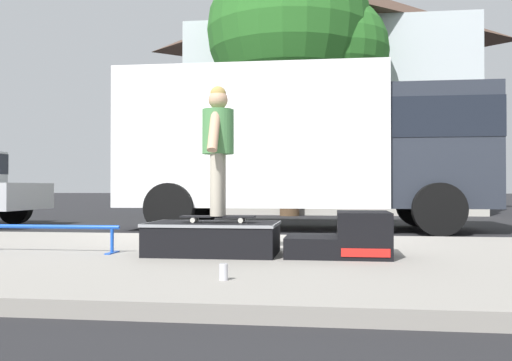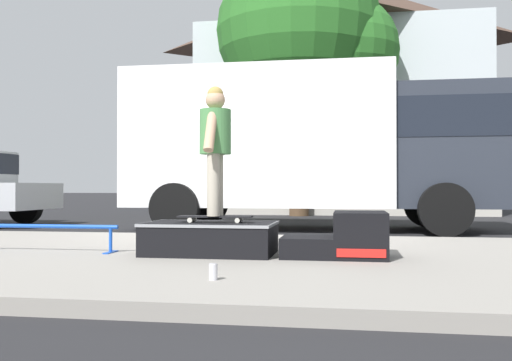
{
  "view_description": "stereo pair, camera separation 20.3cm",
  "coord_description": "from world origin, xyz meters",
  "px_view_note": "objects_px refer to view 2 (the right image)",
  "views": [
    {
      "loc": [
        1.55,
        -8.83,
        0.82
      ],
      "look_at": [
        0.63,
        -1.94,
        0.9
      ],
      "focal_mm": 39.7,
      "sensor_mm": 36.0,
      "label": 1
    },
    {
      "loc": [
        1.75,
        -8.8,
        0.82
      ],
      "look_at": [
        0.63,
        -1.94,
        0.9
      ],
      "focal_mm": 39.7,
      "sensor_mm": 36.0,
      "label": 2
    }
  ],
  "objects_px": {
    "skater_kid": "(215,140)",
    "box_truck": "(311,142)",
    "grind_rail": "(48,231)",
    "kicker_ramp": "(344,238)",
    "street_tree_main": "(309,37)",
    "skateboard": "(215,217)",
    "skate_box": "(211,237)",
    "soda_can": "(213,272)"
  },
  "relations": [
    {
      "from": "kicker_ramp",
      "to": "box_truck",
      "type": "bearing_deg",
      "value": 97.38
    },
    {
      "from": "street_tree_main",
      "to": "skate_box",
      "type": "bearing_deg",
      "value": -91.66
    },
    {
      "from": "soda_can",
      "to": "street_tree_main",
      "type": "relative_size",
      "value": 0.02
    },
    {
      "from": "grind_rail",
      "to": "street_tree_main",
      "type": "height_order",
      "value": "street_tree_main"
    },
    {
      "from": "grind_rail",
      "to": "skater_kid",
      "type": "xyz_separation_m",
      "value": [
        1.86,
        0.06,
        0.98
      ]
    },
    {
      "from": "kicker_ramp",
      "to": "grind_rail",
      "type": "xyz_separation_m",
      "value": [
        -3.2,
        -0.05,
        0.04
      ]
    },
    {
      "from": "skateboard",
      "to": "soda_can",
      "type": "height_order",
      "value": "skateboard"
    },
    {
      "from": "skate_box",
      "to": "soda_can",
      "type": "distance_m",
      "value": 1.67
    },
    {
      "from": "skater_kid",
      "to": "box_truck",
      "type": "height_order",
      "value": "box_truck"
    },
    {
      "from": "kicker_ramp",
      "to": "street_tree_main",
      "type": "xyz_separation_m",
      "value": [
        -1.08,
        10.49,
        4.85
      ]
    },
    {
      "from": "skater_kid",
      "to": "skateboard",
      "type": "bearing_deg",
      "value": 104.04
    },
    {
      "from": "skate_box",
      "to": "street_tree_main",
      "type": "height_order",
      "value": "street_tree_main"
    },
    {
      "from": "skater_kid",
      "to": "soda_can",
      "type": "distance_m",
      "value": 2.02
    },
    {
      "from": "soda_can",
      "to": "box_truck",
      "type": "relative_size",
      "value": 0.02
    },
    {
      "from": "skater_kid",
      "to": "box_truck",
      "type": "bearing_deg",
      "value": 82.81
    },
    {
      "from": "skater_kid",
      "to": "soda_can",
      "type": "xyz_separation_m",
      "value": [
        0.37,
        -1.62,
        -1.14
      ]
    },
    {
      "from": "skateboard",
      "to": "street_tree_main",
      "type": "distance_m",
      "value": 11.47
    },
    {
      "from": "kicker_ramp",
      "to": "grind_rail",
      "type": "bearing_deg",
      "value": -179.06
    },
    {
      "from": "skate_box",
      "to": "box_truck",
      "type": "bearing_deg",
      "value": 82.32
    },
    {
      "from": "skate_box",
      "to": "grind_rail",
      "type": "bearing_deg",
      "value": -178.32
    },
    {
      "from": "soda_can",
      "to": "skater_kid",
      "type": "bearing_deg",
      "value": 102.9
    },
    {
      "from": "kicker_ramp",
      "to": "box_truck",
      "type": "distance_m",
      "value": 5.45
    },
    {
      "from": "skate_box",
      "to": "street_tree_main",
      "type": "xyz_separation_m",
      "value": [
        0.3,
        10.49,
        4.86
      ]
    },
    {
      "from": "box_truck",
      "to": "skateboard",
      "type": "bearing_deg",
      "value": -97.19
    },
    {
      "from": "skateboard",
      "to": "box_truck",
      "type": "height_order",
      "value": "box_truck"
    },
    {
      "from": "skateboard",
      "to": "skater_kid",
      "type": "xyz_separation_m",
      "value": [
        0.0,
        -0.0,
        0.81
      ]
    },
    {
      "from": "skate_box",
      "to": "skateboard",
      "type": "relative_size",
      "value": 1.71
    },
    {
      "from": "skater_kid",
      "to": "street_tree_main",
      "type": "xyz_separation_m",
      "value": [
        0.26,
        10.48,
        3.84
      ]
    },
    {
      "from": "skater_kid",
      "to": "kicker_ramp",
      "type": "bearing_deg",
      "value": -0.43
    },
    {
      "from": "grind_rail",
      "to": "skater_kid",
      "type": "height_order",
      "value": "skater_kid"
    },
    {
      "from": "skateboard",
      "to": "soda_can",
      "type": "xyz_separation_m",
      "value": [
        0.37,
        -1.62,
        -0.33
      ]
    },
    {
      "from": "skateboard",
      "to": "box_truck",
      "type": "relative_size",
      "value": 0.11
    },
    {
      "from": "box_truck",
      "to": "street_tree_main",
      "type": "xyz_separation_m",
      "value": [
        -0.4,
        5.26,
        3.46
      ]
    },
    {
      "from": "kicker_ramp",
      "to": "grind_rail",
      "type": "distance_m",
      "value": 3.2
    },
    {
      "from": "skate_box",
      "to": "soda_can",
      "type": "relative_size",
      "value": 10.69
    },
    {
      "from": "skateboard",
      "to": "skater_kid",
      "type": "height_order",
      "value": "skater_kid"
    },
    {
      "from": "skateboard",
      "to": "soda_can",
      "type": "distance_m",
      "value": 1.7
    },
    {
      "from": "skate_box",
      "to": "kicker_ramp",
      "type": "xyz_separation_m",
      "value": [
        1.38,
        -0.0,
        0.01
      ]
    },
    {
      "from": "skateboard",
      "to": "street_tree_main",
      "type": "relative_size",
      "value": 0.1
    },
    {
      "from": "skate_box",
      "to": "skater_kid",
      "type": "height_order",
      "value": "skater_kid"
    },
    {
      "from": "skate_box",
      "to": "street_tree_main",
      "type": "relative_size",
      "value": 0.18
    },
    {
      "from": "skate_box",
      "to": "skater_kid",
      "type": "distance_m",
      "value": 1.02
    }
  ]
}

